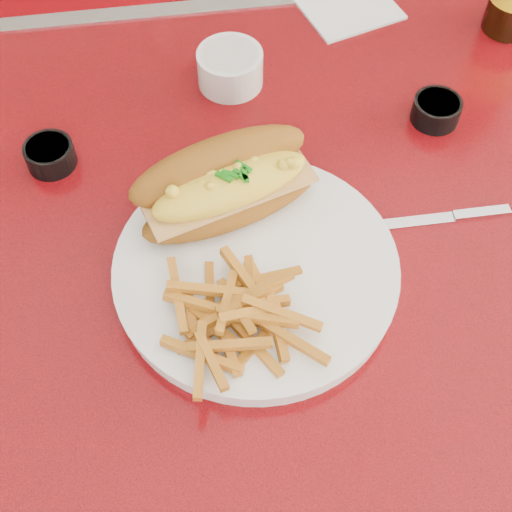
{
  "coord_description": "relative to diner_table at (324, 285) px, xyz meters",
  "views": [
    {
      "loc": [
        -0.17,
        -0.49,
        1.43
      ],
      "look_at": [
        -0.1,
        -0.07,
        0.81
      ],
      "focal_mm": 50.0,
      "sensor_mm": 36.0,
      "label": 1
    }
  ],
  "objects": [
    {
      "name": "knife",
      "position": [
        0.13,
        -0.03,
        0.16
      ],
      "size": [
        0.18,
        0.02,
        0.01
      ],
      "rotation": [
        0.0,
        0.0,
        -0.01
      ],
      "color": "silver",
      "rests_on": "diner_table"
    },
    {
      "name": "ground",
      "position": [
        0.0,
        0.0,
        -0.61
      ],
      "size": [
        8.0,
        8.0,
        0.0
      ],
      "primitive_type": "plane",
      "color": "beige",
      "rests_on": "ground"
    },
    {
      "name": "gravy_ramekin",
      "position": [
        -0.09,
        0.24,
        0.19
      ],
      "size": [
        0.11,
        0.11,
        0.05
      ],
      "rotation": [
        0.0,
        0.0,
        -0.38
      ],
      "color": "white",
      "rests_on": "diner_table"
    },
    {
      "name": "sauce_cup_left",
      "position": [
        -0.33,
        0.13,
        0.18
      ],
      "size": [
        0.07,
        0.07,
        0.03
      ],
      "rotation": [
        0.0,
        0.0,
        -0.18
      ],
      "color": "black",
      "rests_on": "diner_table"
    },
    {
      "name": "fork",
      "position": [
        -0.04,
        -0.03,
        0.18
      ],
      "size": [
        0.05,
        0.13,
        0.0
      ],
      "rotation": [
        0.0,
        0.0,
        1.86
      ],
      "color": "silver",
      "rests_on": "dinner_plate"
    },
    {
      "name": "diner_table",
      "position": [
        0.0,
        0.0,
        0.0
      ],
      "size": [
        1.23,
        0.83,
        0.77
      ],
      "color": "red",
      "rests_on": "ground"
    },
    {
      "name": "sauce_cup_right",
      "position": [
        0.16,
        0.13,
        0.18
      ],
      "size": [
        0.07,
        0.07,
        0.03
      ],
      "rotation": [
        0.0,
        0.0,
        0.2
      ],
      "color": "black",
      "rests_on": "diner_table"
    },
    {
      "name": "booth_bench_far",
      "position": [
        0.0,
        0.81,
        -0.32
      ],
      "size": [
        1.2,
        0.51,
        0.9
      ],
      "color": "maroon",
      "rests_on": "ground"
    },
    {
      "name": "dinner_plate",
      "position": [
        -0.1,
        -0.07,
        0.17
      ],
      "size": [
        0.39,
        0.39,
        0.02
      ],
      "rotation": [
        0.0,
        0.0,
        0.29
      ],
      "color": "white",
      "rests_on": "diner_table"
    },
    {
      "name": "paper_napkin",
      "position": [
        0.1,
        0.37,
        0.16
      ],
      "size": [
        0.16,
        0.16,
        0.0
      ],
      "primitive_type": "cube",
      "rotation": [
        0.0,
        0.0,
        0.29
      ],
      "color": "white",
      "rests_on": "diner_table"
    },
    {
      "name": "fries_pile",
      "position": [
        -0.14,
        -0.14,
        0.2
      ],
      "size": [
        0.14,
        0.13,
        0.04
      ],
      "primitive_type": null,
      "rotation": [
        0.0,
        0.0,
        0.15
      ],
      "color": "orange",
      "rests_on": "dinner_plate"
    },
    {
      "name": "mac_hoagie",
      "position": [
        -0.12,
        0.01,
        0.22
      ],
      "size": [
        0.23,
        0.16,
        0.09
      ],
      "rotation": [
        0.0,
        0.0,
        0.3
      ],
      "color": "#905717",
      "rests_on": "dinner_plate"
    }
  ]
}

